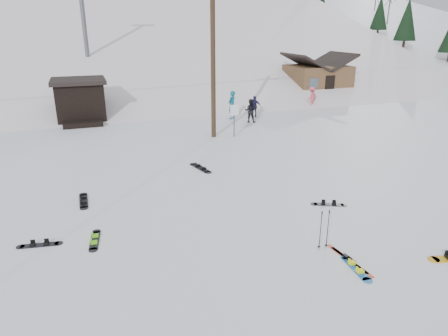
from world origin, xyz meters
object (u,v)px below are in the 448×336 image
object	(u,v)px
hero_skis	(349,260)
hero_snowboard	(356,268)
cabin	(317,80)
utility_pole	(213,52)

from	to	relation	value
hero_skis	hero_snowboard	bearing A→B (deg)	-105.35
cabin	utility_pole	bearing A→B (deg)	-142.44
utility_pole	hero_snowboard	distance (m)	14.57
cabin	hero_snowboard	size ratio (longest dim) A/B	4.05
utility_pole	hero_skis	size ratio (longest dim) A/B	5.08
utility_pole	cabin	xyz separation A→B (m)	(13.00, 10.00, -3.20)
hero_skis	utility_pole	bearing A→B (deg)	82.96
utility_pole	hero_skis	xyz separation A→B (m)	(-0.55, -13.40, -4.65)
hero_snowboard	hero_skis	xyz separation A→B (m)	(0.07, 0.39, 0.00)
hero_snowboard	hero_skis	bearing A→B (deg)	-4.88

